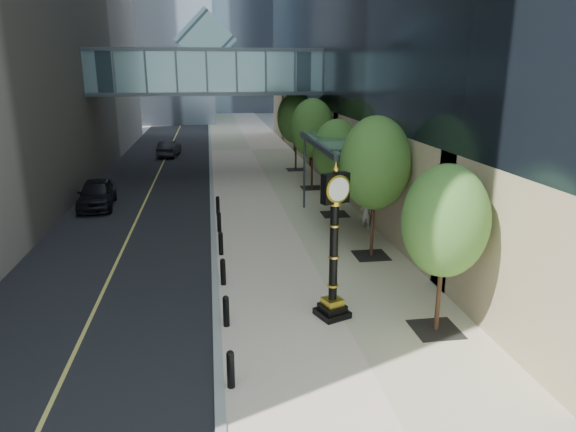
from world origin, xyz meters
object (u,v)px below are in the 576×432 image
object	(u,v)px
car_near	(97,194)
pedestrian	(366,214)
street_clock	(334,254)
car_far	(169,149)

from	to	relation	value
car_near	pedestrian	bearing A→B (deg)	-29.16
pedestrian	street_clock	bearing A→B (deg)	84.21
car_near	car_far	world-z (taller)	car_near
street_clock	pedestrian	bearing A→B (deg)	45.58
street_clock	car_far	bearing A→B (deg)	81.31
street_clock	car_near	xyz separation A→B (m)	(-10.22, 15.36, -1.36)
pedestrian	car_near	distance (m)	15.44
pedestrian	car_near	xyz separation A→B (m)	(-14.04, 6.42, 0.00)
street_clock	car_near	bearing A→B (deg)	102.36
street_clock	car_far	distance (m)	33.83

